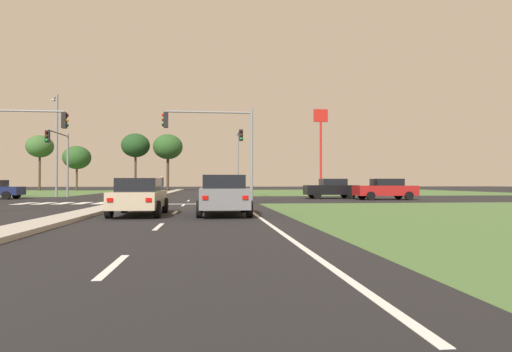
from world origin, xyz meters
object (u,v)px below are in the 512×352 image
at_px(traffic_signal_far_left, 60,151).
at_px(treeline_third, 136,146).
at_px(car_black_sixth, 332,188).
at_px(fastfood_pole_sign, 321,131).
at_px(car_red_third, 385,189).
at_px(car_beige_near, 139,196).
at_px(street_lamp_third, 56,140).
at_px(car_grey_fourth, 223,195).
at_px(treeline_fourth, 168,147).
at_px(car_silver_fifth, 154,186).
at_px(treeline_second, 77,158).
at_px(pedestrian_at_median, 162,183).
at_px(treeline_near, 40,147).
at_px(traffic_signal_far_right, 239,151).
at_px(traffic_signal_near_left, 21,138).
at_px(traffic_signal_near_right, 219,137).

height_order(traffic_signal_far_left, treeline_third, treeline_third).
relative_size(car_black_sixth, fastfood_pole_sign, 0.41).
xyz_separation_m(car_red_third, traffic_signal_far_left, (-25.86, 6.66, 3.13)).
relative_size(car_beige_near, car_black_sixth, 1.02).
height_order(street_lamp_third, treeline_third, street_lamp_third).
relative_size(car_grey_fourth, treeline_fourth, 0.51).
height_order(car_red_third, treeline_fourth, treeline_fourth).
height_order(car_silver_fifth, treeline_third, treeline_third).
relative_size(car_red_third, car_silver_fifth, 1.08).
bearing_deg(treeline_second, car_red_third, -48.68).
bearing_deg(treeline_third, pedestrian_at_median, -74.27).
relative_size(traffic_signal_far_left, street_lamp_third, 0.61).
bearing_deg(pedestrian_at_median, treeline_fourth, -127.12).
distance_m(car_grey_fourth, treeline_fourth, 53.61).
xyz_separation_m(car_red_third, treeline_near, (-40.21, 40.34, 6.21)).
xyz_separation_m(traffic_signal_far_right, treeline_near, (-29.55, 33.38, 2.90)).
bearing_deg(car_silver_fifth, traffic_signal_near_left, 83.10).
distance_m(traffic_signal_near_left, fastfood_pole_sign, 36.87).
distance_m(street_lamp_third, treeline_third, 30.61).
height_order(traffic_signal_near_right, fastfood_pole_sign, fastfood_pole_sign).
height_order(car_grey_fourth, traffic_signal_far_left, traffic_signal_far_left).
bearing_deg(treeline_third, street_lamp_third, -93.57).
distance_m(traffic_signal_far_right, street_lamp_third, 16.66).
relative_size(car_black_sixth, traffic_signal_near_left, 0.75).
height_order(car_silver_fifth, traffic_signal_near_right, traffic_signal_near_right).
bearing_deg(car_beige_near, pedestrian_at_median, 94.48).
height_order(traffic_signal_far_right, fastfood_pole_sign, fastfood_pole_sign).
relative_size(treeline_near, treeline_third, 0.96).
distance_m(car_beige_near, pedestrian_at_median, 29.29).
distance_m(traffic_signal_far_right, pedestrian_at_median, 11.75).
relative_size(car_beige_near, car_red_third, 0.96).
distance_m(traffic_signal_near_right, traffic_signal_far_left, 17.38).
bearing_deg(treeline_fourth, car_beige_near, -85.75).
bearing_deg(fastfood_pole_sign, treeline_near, 155.94).
xyz_separation_m(car_grey_fourth, treeline_fourth, (-7.24, 52.76, 6.20)).
bearing_deg(treeline_third, car_black_sixth, -59.60).
relative_size(car_beige_near, street_lamp_third, 0.48).
bearing_deg(street_lamp_third, traffic_signal_near_right, -44.17).
bearing_deg(car_grey_fourth, treeline_third, 103.09).
bearing_deg(car_red_third, traffic_signal_far_right, 56.89).
distance_m(car_red_third, pedestrian_at_median, 23.94).
bearing_deg(fastfood_pole_sign, treeline_fourth, 140.96).
xyz_separation_m(traffic_signal_near_right, treeline_third, (-12.53, 44.51, 3.17)).
bearing_deg(car_silver_fifth, pedestrian_at_median, 101.24).
relative_size(car_red_third, treeline_third, 0.50).
distance_m(car_beige_near, car_red_third, 21.15).
bearing_deg(car_beige_near, treeline_second, 108.91).
xyz_separation_m(treeline_near, treeline_second, (6.19, -1.64, -1.81)).
bearing_deg(car_black_sixth, traffic_signal_far_left, 79.96).
relative_size(traffic_signal_near_left, treeline_fourth, 0.64).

